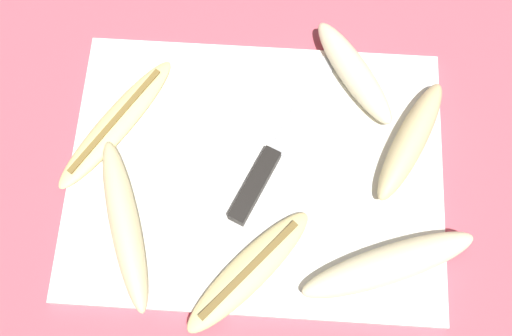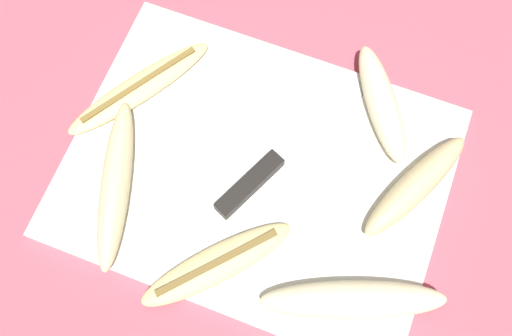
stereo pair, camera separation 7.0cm
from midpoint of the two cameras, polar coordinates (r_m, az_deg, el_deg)
ground_plane at (r=0.72m, az=-2.75°, el=-0.98°), size 4.00×4.00×0.00m
cutting_board at (r=0.71m, az=-2.77°, el=-0.82°), size 0.44×0.34×0.01m
knife at (r=0.70m, az=-1.58°, el=-0.36°), size 0.12×0.23×0.02m
banana_bright_far at (r=0.74m, az=6.68°, el=8.70°), size 0.12×0.15×0.03m
banana_golden_short at (r=0.75m, az=-15.75°, el=3.78°), size 0.14×0.19×0.02m
banana_soft_right at (r=0.70m, az=-15.23°, el=-5.54°), size 0.10×0.20×0.03m
banana_mellow_near at (r=0.72m, az=11.86°, el=2.20°), size 0.10×0.17×0.04m
banana_spotted_left at (r=0.67m, az=-3.55°, el=-10.20°), size 0.15×0.17×0.02m
banana_pale_long at (r=0.67m, az=9.63°, el=-9.49°), size 0.20×0.11×0.03m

